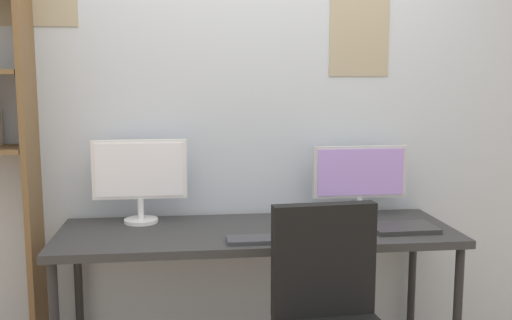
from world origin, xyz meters
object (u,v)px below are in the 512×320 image
desk (257,239)px  computer_mouse (354,233)px  keyboard_main (263,240)px  laptop_closed (403,228)px  monitor_right (360,177)px  monitor_left (140,176)px

desk → computer_mouse: 0.50m
keyboard_main → laptop_closed: 0.74m
monitor_right → laptop_closed: size_ratio=1.64×
computer_mouse → laptop_closed: size_ratio=0.30×
monitor_right → computer_mouse: 0.48m
monitor_left → monitor_right: (1.20, -0.00, -0.03)m
monitor_right → computer_mouse: size_ratio=5.48×
desk → monitor_right: (0.60, 0.21, 0.28)m
laptop_closed → monitor_left: bearing=165.5°
monitor_left → laptop_closed: (1.33, -0.32, -0.24)m
laptop_closed → computer_mouse: bearing=-164.6°
monitor_left → keyboard_main: monitor_left is taller
monitor_left → keyboard_main: (0.60, -0.44, -0.24)m
laptop_closed → keyboard_main: bearing=-171.6°
laptop_closed → monitor_right: bearing=111.6°
desk → laptop_closed: size_ratio=6.28×
keyboard_main → computer_mouse: computer_mouse is taller
monitor_left → keyboard_main: bearing=-36.4°
desk → keyboard_main: size_ratio=5.88×
keyboard_main → laptop_closed: size_ratio=1.07×
monitor_left → keyboard_main: size_ratio=1.45×
desk → keyboard_main: bearing=-90.0°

